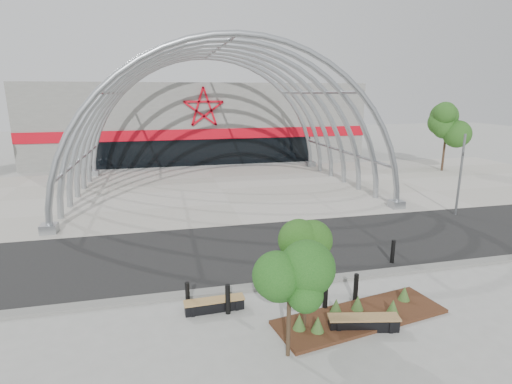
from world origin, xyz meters
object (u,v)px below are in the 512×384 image
object	(u,v)px
bench_0	(214,305)
street_tree_0	(290,270)
signal_pole	(460,174)
bollard_2	(325,296)
street_tree_1	(306,259)
bench_1	(363,323)

from	to	relation	value
bench_0	street_tree_0	bearing A→B (deg)	-59.06
signal_pole	bench_0	world-z (taller)	signal_pole
signal_pole	bollard_2	bearing A→B (deg)	-145.13
bollard_2	street_tree_1	bearing A→B (deg)	-140.25
street_tree_0	bollard_2	world-z (taller)	street_tree_0
street_tree_1	bollard_2	world-z (taller)	street_tree_1
bench_1	bollard_2	bearing A→B (deg)	117.49
signal_pole	bollard_2	xyz separation A→B (m)	(-11.74, -8.18, -1.97)
street_tree_0	street_tree_1	xyz separation A→B (m)	(0.88, 1.11, -0.24)
bollard_2	signal_pole	bearing A→B (deg)	34.87
bench_0	bollard_2	size ratio (longest dim) A/B	1.90
street_tree_0	bench_1	distance (m)	3.57
street_tree_1	street_tree_0	bearing A→B (deg)	-128.41
street_tree_1	bollard_2	xyz separation A→B (m)	(1.04, 0.86, -1.79)
bench_1	bollard_2	xyz separation A→B (m)	(-0.70, 1.34, 0.31)
street_tree_0	bench_0	world-z (taller)	street_tree_0
street_tree_1	bench_1	distance (m)	2.76
street_tree_1	bench_0	size ratio (longest dim) A/B	1.60
street_tree_1	bench_0	xyz separation A→B (m)	(-2.55, 1.67, -2.12)
street_tree_0	street_tree_1	bearing A→B (deg)	51.59
signal_pole	bench_1	xyz separation A→B (m)	(-11.05, -9.52, -2.28)
signal_pole	street_tree_0	bearing A→B (deg)	-143.37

